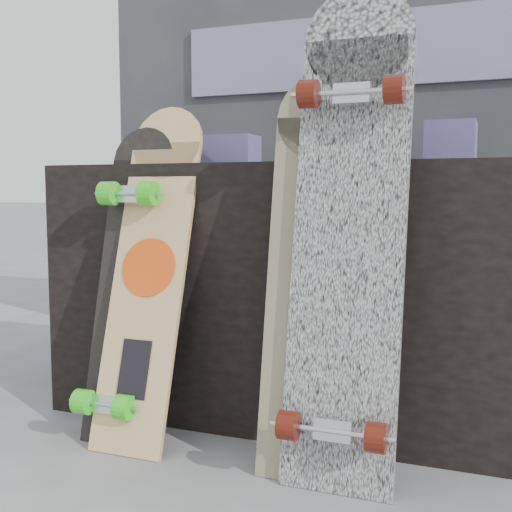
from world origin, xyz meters
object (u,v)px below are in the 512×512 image
at_px(skateboard_dark, 128,278).
at_px(longboard_cascadia, 349,221).
at_px(vendor_table, 313,291).
at_px(longboard_geisha, 151,263).
at_px(longboard_celtic, 310,261).

bearing_deg(skateboard_dark, longboard_cascadia, -3.96).
relative_size(vendor_table, longboard_geisha, 1.64).
relative_size(vendor_table, longboard_cascadia, 1.29).
bearing_deg(longboard_celtic, longboard_geisha, 174.93).
bearing_deg(skateboard_dark, longboard_celtic, -3.74).
relative_size(vendor_table, skateboard_dark, 1.75).
bearing_deg(vendor_table, longboard_celtic, -74.70).
bearing_deg(longboard_geisha, skateboard_dark, -174.92).
xyz_separation_m(longboard_geisha, skateboard_dark, (-0.07, -0.01, -0.05)).
relative_size(vendor_table, longboard_celtic, 1.57).
bearing_deg(longboard_celtic, skateboard_dark, 176.26).
xyz_separation_m(longboard_celtic, longboard_cascadia, (0.10, -0.01, 0.10)).
distance_m(vendor_table, skateboard_dark, 0.59).
xyz_separation_m(longboard_geisha, longboard_cascadia, (0.59, -0.05, 0.13)).
bearing_deg(longboard_geisha, vendor_table, 44.47).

